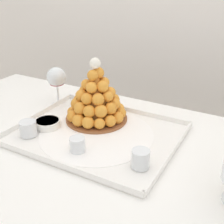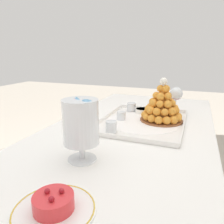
{
  "view_description": "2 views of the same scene",
  "coord_description": "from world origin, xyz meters",
  "px_view_note": "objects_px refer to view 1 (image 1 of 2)",
  "views": [
    {
      "loc": [
        0.36,
        -0.7,
        1.3
      ],
      "look_at": [
        -0.03,
        0.01,
        0.92
      ],
      "focal_mm": 47.44,
      "sensor_mm": 36.0,
      "label": 1
    },
    {
      "loc": [
        1.0,
        0.29,
        1.17
      ],
      "look_at": [
        0.09,
        -0.06,
        0.9
      ],
      "focal_mm": 35.07,
      "sensor_mm": 36.0,
      "label": 2
    }
  ],
  "objects_px": {
    "creme_brulee_ramekin": "(48,123)",
    "dessert_cup_mid_left": "(77,145)",
    "serving_tray": "(97,134)",
    "dessert_cup_centre": "(141,159)",
    "dessert_cup_left": "(28,129)",
    "croquembouche": "(96,99)",
    "wine_glass": "(57,78)"
  },
  "relations": [
    {
      "from": "dessert_cup_mid_left",
      "to": "wine_glass",
      "type": "bearing_deg",
      "value": 136.94
    },
    {
      "from": "croquembouche",
      "to": "creme_brulee_ramekin",
      "type": "relative_size",
      "value": 2.58
    },
    {
      "from": "dessert_cup_mid_left",
      "to": "dessert_cup_centre",
      "type": "relative_size",
      "value": 0.9
    },
    {
      "from": "serving_tray",
      "to": "creme_brulee_ramekin",
      "type": "height_order",
      "value": "creme_brulee_ramekin"
    },
    {
      "from": "creme_brulee_ramekin",
      "to": "wine_glass",
      "type": "xyz_separation_m",
      "value": [
        -0.1,
        0.18,
        0.1
      ]
    },
    {
      "from": "croquembouche",
      "to": "dessert_cup_centre",
      "type": "xyz_separation_m",
      "value": [
        0.26,
        -0.19,
        -0.06
      ]
    },
    {
      "from": "serving_tray",
      "to": "dessert_cup_mid_left",
      "type": "relative_size",
      "value": 11.21
    },
    {
      "from": "croquembouche",
      "to": "dessert_cup_centre",
      "type": "height_order",
      "value": "croquembouche"
    },
    {
      "from": "croquembouche",
      "to": "dessert_cup_left",
      "type": "xyz_separation_m",
      "value": [
        -0.14,
        -0.21,
        -0.06
      ]
    },
    {
      "from": "creme_brulee_ramekin",
      "to": "dessert_cup_mid_left",
      "type": "bearing_deg",
      "value": -23.73
    },
    {
      "from": "dessert_cup_left",
      "to": "dessert_cup_centre",
      "type": "relative_size",
      "value": 1.06
    },
    {
      "from": "dessert_cup_left",
      "to": "wine_glass",
      "type": "height_order",
      "value": "wine_glass"
    },
    {
      "from": "dessert_cup_mid_left",
      "to": "croquembouche",
      "type": "bearing_deg",
      "value": 106.29
    },
    {
      "from": "croquembouche",
      "to": "serving_tray",
      "type": "bearing_deg",
      "value": -58.21
    },
    {
      "from": "dessert_cup_centre",
      "to": "wine_glass",
      "type": "distance_m",
      "value": 0.55
    },
    {
      "from": "croquembouche",
      "to": "dessert_cup_centre",
      "type": "distance_m",
      "value": 0.33
    },
    {
      "from": "dessert_cup_mid_left",
      "to": "creme_brulee_ramekin",
      "type": "relative_size",
      "value": 0.53
    },
    {
      "from": "croquembouche",
      "to": "creme_brulee_ramekin",
      "type": "xyz_separation_m",
      "value": [
        -0.12,
        -0.13,
        -0.07
      ]
    },
    {
      "from": "croquembouche",
      "to": "dessert_cup_mid_left",
      "type": "height_order",
      "value": "croquembouche"
    },
    {
      "from": "serving_tray",
      "to": "dessert_cup_centre",
      "type": "distance_m",
      "value": 0.23
    },
    {
      "from": "dessert_cup_centre",
      "to": "creme_brulee_ramekin",
      "type": "xyz_separation_m",
      "value": [
        -0.39,
        0.06,
        -0.01
      ]
    },
    {
      "from": "croquembouche",
      "to": "dessert_cup_centre",
      "type": "bearing_deg",
      "value": -36.0
    },
    {
      "from": "serving_tray",
      "to": "croquembouche",
      "type": "relative_size",
      "value": 2.3
    },
    {
      "from": "dessert_cup_mid_left",
      "to": "wine_glass",
      "type": "distance_m",
      "value": 0.39
    },
    {
      "from": "croquembouche",
      "to": "dessert_cup_mid_left",
      "type": "bearing_deg",
      "value": -73.71
    },
    {
      "from": "serving_tray",
      "to": "wine_glass",
      "type": "distance_m",
      "value": 0.33
    },
    {
      "from": "croquembouche",
      "to": "dessert_cup_mid_left",
      "type": "xyz_separation_m",
      "value": [
        0.06,
        -0.21,
        -0.06
      ]
    },
    {
      "from": "dessert_cup_centre",
      "to": "dessert_cup_mid_left",
      "type": "bearing_deg",
      "value": -174.65
    },
    {
      "from": "croquembouche",
      "to": "dessert_cup_mid_left",
      "type": "distance_m",
      "value": 0.23
    },
    {
      "from": "dessert_cup_left",
      "to": "dessert_cup_mid_left",
      "type": "distance_m",
      "value": 0.2
    },
    {
      "from": "dessert_cup_left",
      "to": "dessert_cup_centre",
      "type": "xyz_separation_m",
      "value": [
        0.4,
        0.02,
        0.0
      ]
    },
    {
      "from": "croquembouche",
      "to": "dessert_cup_left",
      "type": "height_order",
      "value": "croquembouche"
    }
  ]
}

